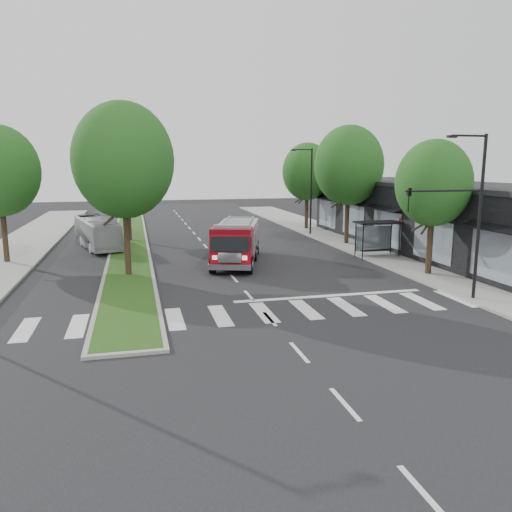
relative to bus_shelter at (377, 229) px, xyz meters
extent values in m
plane|color=black|center=(-11.20, -8.15, -2.04)|extent=(140.00, 140.00, 0.00)
cube|color=gray|center=(1.30, 1.85, -1.96)|extent=(5.00, 80.00, 0.15)
cube|color=gray|center=(-17.20, 9.85, -1.97)|extent=(3.00, 50.00, 0.14)
cube|color=#184213|center=(-17.20, 9.85, -1.89)|extent=(2.60, 49.50, 0.02)
cube|color=black|center=(5.80, 1.85, 0.46)|extent=(8.00, 30.00, 5.00)
cylinder|color=black|center=(-1.40, -0.75, -0.79)|extent=(0.08, 0.08, 2.50)
cylinder|color=black|center=(1.40, -0.75, -0.79)|extent=(0.08, 0.08, 2.50)
cylinder|color=black|center=(-1.40, 0.45, -0.79)|extent=(0.08, 0.08, 2.50)
cylinder|color=black|center=(1.40, 0.45, -0.79)|extent=(0.08, 0.08, 2.50)
cube|color=black|center=(0.00, -0.15, 0.51)|extent=(3.20, 1.60, 0.12)
cube|color=#8C99A5|center=(0.00, 0.55, -0.74)|extent=(2.80, 0.04, 1.80)
cube|color=black|center=(0.00, -0.15, -1.49)|extent=(2.40, 0.40, 0.08)
cylinder|color=black|center=(0.30, -6.15, -0.17)|extent=(0.36, 0.36, 3.74)
ellipsoid|color=#103B14|center=(0.30, -6.15, 3.49)|extent=(4.40, 4.40, 5.06)
cylinder|color=black|center=(0.30, 5.85, 0.16)|extent=(0.36, 0.36, 4.40)
ellipsoid|color=#103B14|center=(0.30, 5.85, 4.46)|extent=(5.60, 5.60, 6.44)
cylinder|color=black|center=(0.30, 15.85, -0.06)|extent=(0.36, 0.36, 3.96)
ellipsoid|color=#103B14|center=(0.30, 15.85, 3.81)|extent=(5.00, 5.00, 5.75)
cylinder|color=black|center=(-17.20, -2.15, 0.27)|extent=(0.36, 0.36, 4.62)
ellipsoid|color=#103B14|center=(-17.20, -2.15, 4.79)|extent=(5.80, 5.80, 6.67)
cylinder|color=black|center=(-17.20, 11.85, 0.16)|extent=(0.36, 0.36, 4.40)
ellipsoid|color=#103B14|center=(-17.20, 11.85, 4.46)|extent=(5.60, 5.60, 6.44)
cylinder|color=black|center=(-25.20, 3.85, 0.05)|extent=(0.36, 0.36, 4.18)
cylinder|color=black|center=(-0.70, -11.65, 1.96)|extent=(0.16, 0.16, 8.00)
cylinder|color=black|center=(-1.60, -11.65, 5.86)|extent=(1.80, 0.10, 0.10)
cube|color=black|center=(-2.50, -11.65, 5.81)|extent=(0.45, 0.20, 0.12)
cylinder|color=black|center=(-2.70, -11.65, 3.36)|extent=(4.00, 0.10, 0.10)
imported|color=black|center=(-4.50, -11.65, 2.96)|extent=(0.18, 0.22, 1.10)
cylinder|color=black|center=(-0.70, 11.85, 1.96)|extent=(0.16, 0.16, 8.00)
cylinder|color=black|center=(-1.60, 11.85, 5.86)|extent=(1.80, 0.10, 0.10)
cube|color=black|center=(-2.50, 11.85, 5.81)|extent=(0.45, 0.20, 0.12)
cube|color=#5C050C|center=(-10.10, 0.41, -1.54)|extent=(4.83, 8.69, 0.25)
cube|color=maroon|center=(-9.86, 1.17, -0.50)|extent=(4.25, 6.79, 1.98)
cube|color=maroon|center=(-11.01, -2.52, -0.50)|extent=(2.90, 2.44, 2.08)
cube|color=#B2B2B7|center=(-9.86, 1.17, 0.54)|extent=(4.25, 6.79, 0.12)
cylinder|color=#B2B2B7|center=(-10.72, 1.44, 0.74)|extent=(1.86, 5.71, 0.10)
cylinder|color=#B2B2B7|center=(-9.01, 0.91, 0.74)|extent=(1.86, 5.71, 0.10)
cube|color=silver|center=(-11.35, -3.61, -1.44)|extent=(2.56, 1.09, 0.35)
cube|color=#8C99A5|center=(-11.01, -2.52, 0.84)|extent=(2.19, 0.98, 0.18)
cylinder|color=black|center=(-12.19, -2.47, -1.49)|extent=(0.65, 1.14, 1.09)
cylinder|color=black|center=(-10.01, -3.14, -1.49)|extent=(0.65, 1.14, 1.09)
cylinder|color=black|center=(-10.95, 1.51, -1.49)|extent=(0.65, 1.14, 1.09)
cylinder|color=black|center=(-8.77, 0.83, -1.49)|extent=(0.65, 1.14, 1.09)
cylinder|color=black|center=(-10.25, 3.78, -1.49)|extent=(0.65, 1.14, 1.09)
cylinder|color=black|center=(-8.07, 3.11, -1.49)|extent=(0.65, 1.14, 1.09)
imported|color=#B0B0B4|center=(-19.70, 9.14, -0.80)|extent=(4.27, 9.14, 2.48)
camera|label=1|loc=(-16.69, -32.16, 4.59)|focal=35.00mm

